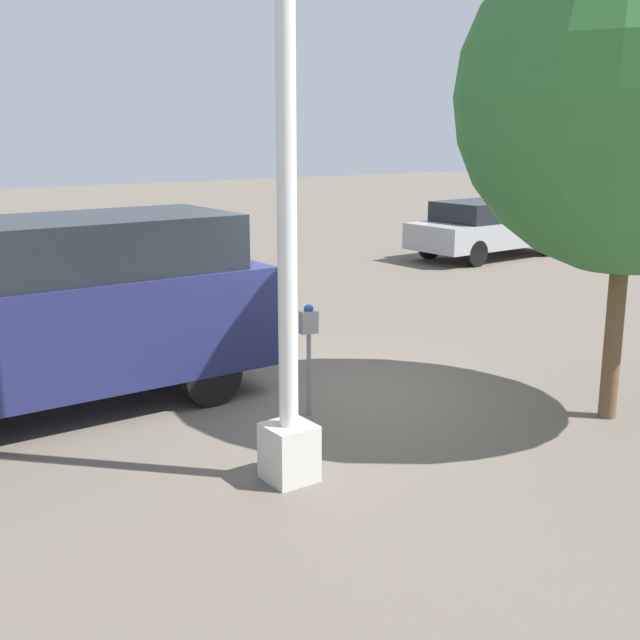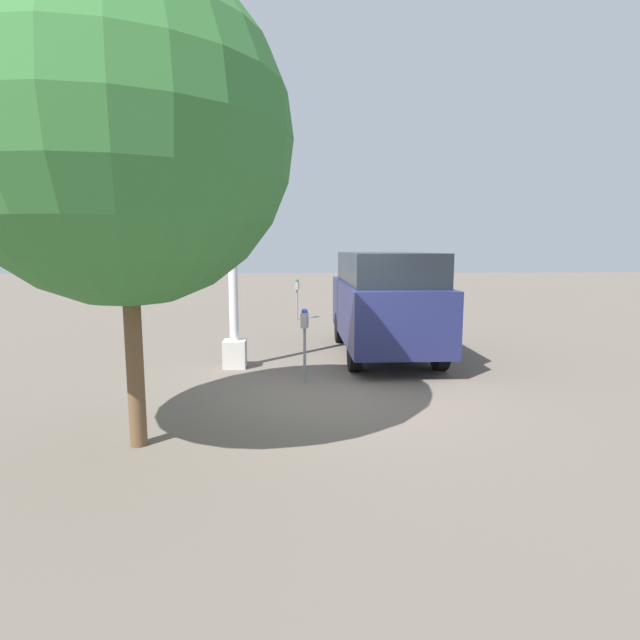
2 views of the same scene
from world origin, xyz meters
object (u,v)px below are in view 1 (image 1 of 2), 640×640
at_px(lamp_post, 287,258).
at_px(parking_meter_near, 309,334).
at_px(car_distant, 489,227).
at_px(street_tree, 634,97).
at_px(parked_van, 61,308).

bearing_deg(lamp_post, parking_meter_near, -130.54).
height_order(lamp_post, car_distant, lamp_post).
bearing_deg(car_distant, street_tree, -132.22).
relative_size(lamp_post, street_tree, 1.10).
bearing_deg(street_tree, parked_van, -37.70).
bearing_deg(parking_meter_near, street_tree, 154.57).
bearing_deg(car_distant, lamp_post, -146.03).
xyz_separation_m(lamp_post, street_tree, (-3.94, 0.69, 1.45)).
xyz_separation_m(parking_meter_near, street_tree, (-2.77, 2.06, 2.60)).
distance_m(parked_van, street_tree, 6.74).
distance_m(parking_meter_near, car_distant, 12.69).
relative_size(car_distant, street_tree, 0.84).
bearing_deg(lamp_post, parked_van, -71.42).
bearing_deg(street_tree, car_distant, -130.44).
bearing_deg(parked_van, lamp_post, 108.43).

